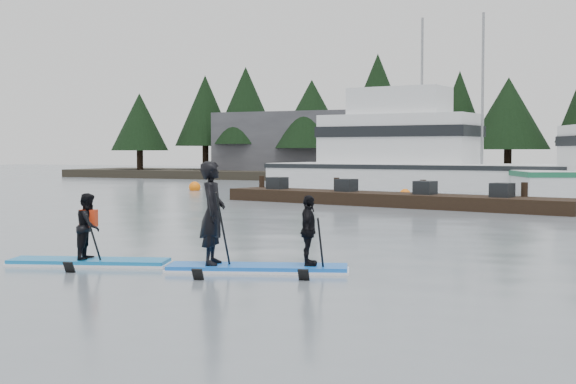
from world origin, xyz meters
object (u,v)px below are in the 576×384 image
at_px(floating_dock, 390,199).
at_px(paddleboard_duo, 248,231).
at_px(paddleboard_solo, 89,240).
at_px(fishing_boat_large, 427,174).

height_order(floating_dock, paddleboard_duo, paddleboard_duo).
distance_m(paddleboard_solo, paddleboard_duo, 3.11).
distance_m(fishing_boat_large, paddleboard_duo, 31.20).
xyz_separation_m(floating_dock, paddleboard_duo, (2.91, -17.05, 0.47)).
distance_m(floating_dock, paddleboard_solo, 17.64).
bearing_deg(floating_dock, paddleboard_solo, -78.47).
xyz_separation_m(floating_dock, paddleboard_solo, (-0.13, -17.64, 0.22)).
bearing_deg(paddleboard_solo, paddleboard_duo, -8.65).
bearing_deg(paddleboard_duo, fishing_boat_large, 79.05).
height_order(paddleboard_solo, paddleboard_duo, paddleboard_duo).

